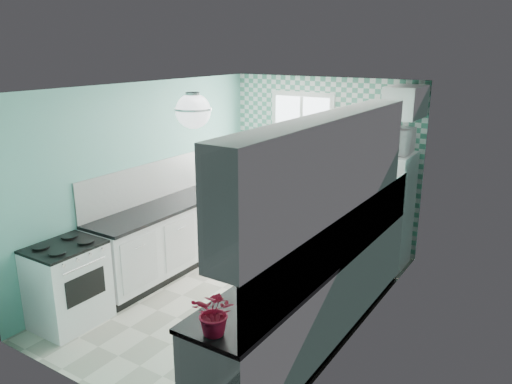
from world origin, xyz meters
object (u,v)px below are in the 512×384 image
Objects in this scene: ceiling_light at (193,111)px; microwave at (388,140)px; potted_plant at (216,312)px; fridge at (383,210)px; fruit_bowl at (264,293)px; sink at (354,229)px; stove at (68,283)px.

ceiling_light is 2.87m from microwave.
potted_plant is at bearing 92.94° from microwave.
ceiling_light is 0.22× the size of fridge.
fridge is 5.63× the size of fruit_bowl.
ceiling_light is at bearing 68.39° from microwave.
stove is at bearing -140.36° from sink.
fridge reaches higher than sink.
ceiling_light is 0.99× the size of potted_plant.
fridge is 1.29m from sink.
fridge is (1.11, 2.59, -1.53)m from ceiling_light.
fridge is 3.87m from potted_plant.
stove is 2.54× the size of potted_plant.
potted_plant is at bearing -12.38° from stove.
potted_plant is (0.00, -0.65, 0.14)m from fruit_bowl.
fruit_bowl is 0.80× the size of potted_plant.
ceiling_light reaches higher than stove.
sink is 1.51× the size of potted_plant.
sink reaches higher than potted_plant.
sink is at bearing 95.80° from microwave.
ceiling_light is at bearing -109.98° from fridge.
ceiling_light is 0.39× the size of stove.
fridge is at bearing 91.34° from potted_plant.
microwave is at bearing 93.15° from sink.
sink is at bearing 89.88° from fruit_bowl.
microwave is (-0.09, 3.85, 0.63)m from potted_plant.
fridge is 4.48× the size of potted_plant.
sink is at bearing -82.55° from fridge.
potted_plant is at bearing -90.00° from fruit_bowl.
ceiling_light is 0.57× the size of microwave.
potted_plant is 0.57× the size of microwave.
fridge is 3.21m from fruit_bowl.
fridge is at bearing 91.62° from fruit_bowl.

